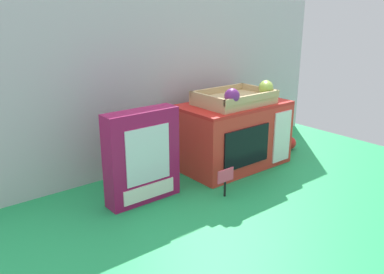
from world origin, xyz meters
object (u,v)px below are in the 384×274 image
Objects in this scene: food_groups_crate at (238,98)px; cookie_set_box at (142,157)px; toy_microwave at (233,135)px; price_sign at (225,178)px; loose_toy_apple at (289,143)px.

cookie_set_box is (-0.46, -0.02, -0.13)m from food_groups_crate.
toy_microwave is 0.46m from cookie_set_box.
food_groups_crate reaches higher than price_sign.
loose_toy_apple is at bearing 0.99° from cookie_set_box.
toy_microwave is 0.35m from loose_toy_apple.
cookie_set_box is 5.12× the size of loose_toy_apple.
loose_toy_apple is (0.34, -0.03, -0.10)m from toy_microwave.
loose_toy_apple is at bearing 16.70° from price_sign.
toy_microwave is at bearing 5.29° from cookie_set_box.
toy_microwave reaches higher than price_sign.
food_groups_crate reaches higher than cookie_set_box.
food_groups_crate reaches higher than toy_microwave.
cookie_set_box reaches higher than price_sign.
toy_microwave is 0.30m from price_sign.
loose_toy_apple is at bearing -0.78° from food_groups_crate.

